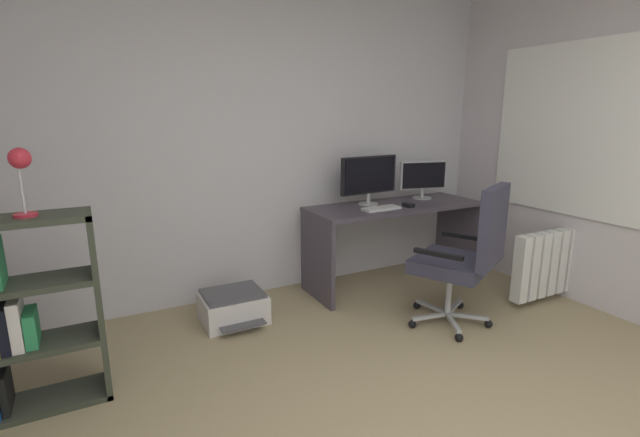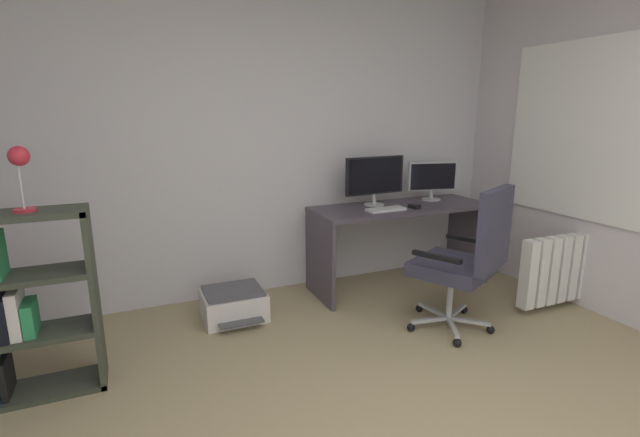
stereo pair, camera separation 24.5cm
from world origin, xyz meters
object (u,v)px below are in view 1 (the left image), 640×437
(desk, at_px, (394,225))
(monitor_main, at_px, (369,177))
(monitor_secondary, at_px, (423,177))
(desk_lamp, at_px, (21,168))
(keyboard, at_px, (381,208))
(radiator, at_px, (558,261))
(computer_mouse, at_px, (408,205))
(office_chair, at_px, (466,253))
(printer, at_px, (233,307))
(bookshelf, at_px, (5,322))

(desk, bearing_deg, monitor_main, 153.60)
(monitor_secondary, bearing_deg, desk_lamp, -167.56)
(monitor_secondary, xyz_separation_m, keyboard, (-0.64, -0.23, -0.20))
(radiator, bearing_deg, computer_mouse, 141.84)
(computer_mouse, bearing_deg, desk, 93.98)
(computer_mouse, relative_size, office_chair, 0.09)
(computer_mouse, xyz_separation_m, printer, (-1.59, 0.07, -0.66))
(computer_mouse, xyz_separation_m, office_chair, (-0.10, -0.80, -0.20))
(keyboard, distance_m, desk_lamp, 2.59)
(desk, bearing_deg, radiator, -42.07)
(office_chair, relative_size, radiator, 1.06)
(desk_lamp, bearing_deg, computer_mouse, 8.94)
(desk, xyz_separation_m, office_chair, (-0.07, -0.95, 0.01))
(monitor_secondary, bearing_deg, keyboard, -160.15)
(desk, xyz_separation_m, monitor_secondary, (0.40, 0.11, 0.40))
(bookshelf, bearing_deg, printer, 20.73)
(bookshelf, bearing_deg, monitor_main, 14.44)
(monitor_secondary, xyz_separation_m, radiator, (0.63, -1.04, -0.63))
(monitor_main, bearing_deg, printer, -172.24)
(printer, bearing_deg, bookshelf, -159.27)
(monitor_secondary, height_order, bookshelf, monitor_secondary)
(desk, distance_m, radiator, 1.41)
(desk, bearing_deg, keyboard, -152.26)
(keyboard, height_order, printer, keyboard)
(monitor_main, xyz_separation_m, desk_lamp, (-2.51, -0.69, 0.30))
(monitor_main, relative_size, monitor_secondary, 1.26)
(keyboard, relative_size, office_chair, 0.32)
(bookshelf, bearing_deg, desk_lamp, -0.05)
(desk, height_order, printer, desk)
(monitor_main, bearing_deg, radiator, -39.79)
(desk, height_order, computer_mouse, computer_mouse)
(bookshelf, bearing_deg, radiator, -5.11)
(office_chair, xyz_separation_m, desk_lamp, (-2.66, 0.37, 0.73))
(monitor_main, distance_m, office_chair, 1.15)
(monitor_secondary, relative_size, desk_lamp, 1.36)
(computer_mouse, height_order, printer, computer_mouse)
(desk, height_order, desk_lamp, desk_lamp)
(computer_mouse, bearing_deg, keyboard, 165.17)
(bookshelf, distance_m, radiator, 3.95)
(desk_lamp, bearing_deg, office_chair, -7.90)
(monitor_main, relative_size, printer, 1.21)
(monitor_main, height_order, bookshelf, monitor_main)
(printer, bearing_deg, computer_mouse, -2.65)
(monitor_secondary, relative_size, computer_mouse, 4.66)
(computer_mouse, bearing_deg, radiator, -47.58)
(printer, bearing_deg, desk_lamp, -156.62)
(keyboard, relative_size, radiator, 0.33)
(desk, relative_size, monitor_secondary, 3.47)
(computer_mouse, xyz_separation_m, desk_lamp, (-2.76, -0.43, 0.53))
(printer, bearing_deg, monitor_secondary, 5.32)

